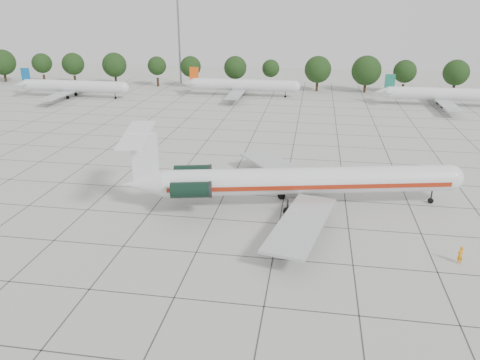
{
  "coord_description": "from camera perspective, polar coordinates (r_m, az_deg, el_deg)",
  "views": [
    {
      "loc": [
        11.27,
        -49.34,
        24.82
      ],
      "look_at": [
        2.64,
        4.35,
        3.5
      ],
      "focal_mm": 35.0,
      "sensor_mm": 36.0,
      "label": 1
    }
  ],
  "objects": [
    {
      "name": "apron_joints",
      "position": [
        69.87,
        -0.75,
        0.61
      ],
      "size": [
        170.0,
        170.0,
        0.02
      ],
      "primitive_type": "cube",
      "color": "#383838",
      "rests_on": "ground"
    },
    {
      "name": "bg_airliner_c",
      "position": [
        126.97,
        0.34,
        11.47
      ],
      "size": [
        28.24,
        27.2,
        7.4
      ],
      "color": "silver",
      "rests_on": "ground"
    },
    {
      "name": "bg_airliner_b",
      "position": [
        132.78,
        -19.64,
        10.7
      ],
      "size": [
        28.24,
        27.2,
        7.4
      ],
      "color": "silver",
      "rests_on": "ground"
    },
    {
      "name": "tree_line",
      "position": [
        137.58,
        -0.57,
        13.54
      ],
      "size": [
        249.86,
        8.44,
        10.22
      ],
      "color": "#332114",
      "rests_on": "ground"
    },
    {
      "name": "floodlight_mast",
      "position": [
        147.62,
        -7.46,
        17.15
      ],
      "size": [
        1.6,
        1.6,
        25.45
      ],
      "color": "slate",
      "rests_on": "ground"
    },
    {
      "name": "bg_airliner_d",
      "position": [
        124.97,
        23.75,
        9.53
      ],
      "size": [
        28.24,
        27.2,
        7.4
      ],
      "color": "silver",
      "rests_on": "ground"
    },
    {
      "name": "ground",
      "position": [
        56.37,
        -3.37,
        -4.76
      ],
      "size": [
        260.0,
        260.0,
        0.0
      ],
      "primitive_type": "plane",
      "color": "#BBBBB3",
      "rests_on": "ground"
    },
    {
      "name": "ground_crew",
      "position": [
        51.84,
        25.25,
        -8.26
      ],
      "size": [
        0.83,
        0.73,
        1.9
      ],
      "primitive_type": "imported",
      "rotation": [
        0.0,
        0.0,
        3.63
      ],
      "color": "orange",
      "rests_on": "ground"
    },
    {
      "name": "main_airliner",
      "position": [
        58.42,
        6.12,
        -0.09
      ],
      "size": [
        42.25,
        32.8,
        10.01
      ],
      "rotation": [
        0.0,
        0.0,
        0.22
      ],
      "color": "silver",
      "rests_on": "ground"
    }
  ]
}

